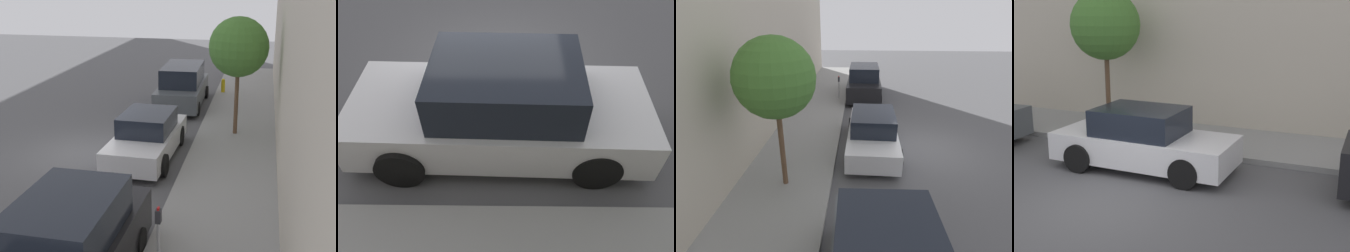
% 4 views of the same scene
% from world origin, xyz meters
% --- Properties ---
extents(ground_plane, '(60.00, 60.00, 0.00)m').
position_xyz_m(ground_plane, '(0.00, 0.00, 0.00)').
color(ground_plane, '#515154').
extents(sidewalk, '(2.89, 32.00, 0.15)m').
position_xyz_m(sidewalk, '(4.95, 0.00, 0.07)').
color(sidewalk, gray).
rests_on(sidewalk, ground_plane).
extents(parked_suv_nearest, '(2.08, 4.82, 1.98)m').
position_xyz_m(parked_suv_nearest, '(2.44, -6.93, 0.93)').
color(parked_suv_nearest, black).
rests_on(parked_suv_nearest, ground_plane).
extents(parked_sedan_second, '(1.92, 4.54, 1.54)m').
position_xyz_m(parked_sedan_second, '(2.17, 0.14, 0.72)').
color(parked_sedan_second, silver).
rests_on(parked_sedan_second, ground_plane).
extents(parking_meter_near, '(0.11, 0.15, 1.36)m').
position_xyz_m(parking_meter_near, '(3.95, -6.04, 0.98)').
color(parking_meter_near, '#ADADB2').
rests_on(parking_meter_near, sidewalk).
extents(street_tree, '(2.15, 2.15, 4.31)m').
position_xyz_m(street_tree, '(4.89, 2.80, 3.37)').
color(street_tree, brown).
rests_on(street_tree, sidewalk).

